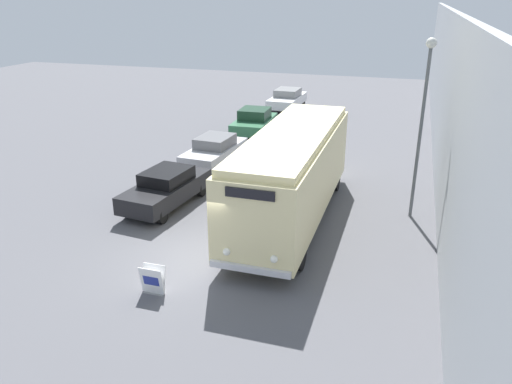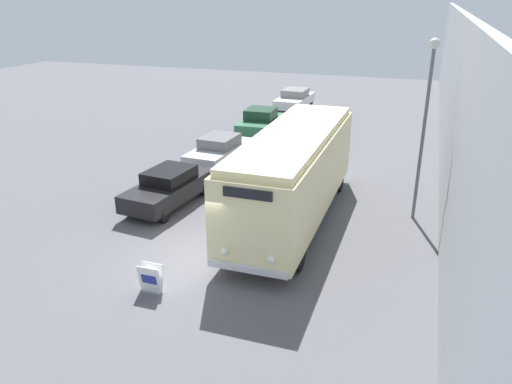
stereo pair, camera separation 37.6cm
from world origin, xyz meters
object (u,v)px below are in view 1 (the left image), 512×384
at_px(parked_car_mid, 215,150).
at_px(parked_car_far, 254,121).
at_px(vintage_bus, 292,171).
at_px(sign_board, 153,280).
at_px(parked_car_distant, 287,99).
at_px(streetlamp, 424,106).
at_px(parked_car_near, 166,188).

bearing_deg(parked_car_mid, parked_car_far, 93.15).
relative_size(vintage_bus, sign_board, 11.58).
height_order(sign_board, parked_car_distant, parked_car_distant).
bearing_deg(sign_board, parked_car_mid, 103.22).
xyz_separation_m(vintage_bus, parked_car_distant, (-4.90, 18.84, -1.16)).
relative_size(vintage_bus, streetlamp, 1.52).
xyz_separation_m(parked_car_near, parked_car_distant, (0.12, 19.05, -0.02)).
height_order(streetlamp, parked_car_near, streetlamp).
distance_m(streetlamp, parked_car_near, 10.08).
bearing_deg(sign_board, parked_car_near, 113.36).
bearing_deg(streetlamp, vintage_bus, -158.77).
height_order(vintage_bus, parked_car_distant, vintage_bus).
relative_size(parked_car_near, parked_car_distant, 0.99).
height_order(sign_board, streetlamp, streetlamp).
xyz_separation_m(streetlamp, parked_car_distant, (-9.17, 17.18, -3.48)).
relative_size(parked_car_mid, parked_car_far, 1.07).
relative_size(parked_car_near, parked_car_mid, 1.02).
height_order(parked_car_near, parked_car_mid, parked_car_near).
relative_size(sign_board, parked_car_distant, 0.19).
bearing_deg(parked_car_mid, sign_board, -72.91).
bearing_deg(parked_car_near, vintage_bus, 8.38).
relative_size(parked_car_mid, parked_car_distant, 0.97).
distance_m(parked_car_near, parked_car_mid, 5.40).
height_order(parked_car_far, parked_car_distant, parked_car_far).
bearing_deg(parked_car_near, streetlamp, 17.37).
bearing_deg(parked_car_distant, streetlamp, -60.52).
height_order(vintage_bus, streetlamp, streetlamp).
bearing_deg(streetlamp, parked_car_far, 133.80).
xyz_separation_m(streetlamp, parked_car_far, (-9.33, 9.73, -3.47)).
bearing_deg(parked_car_far, streetlamp, -48.30).
xyz_separation_m(parked_car_mid, parked_car_distant, (0.24, 13.66, 0.01)).
relative_size(sign_board, parked_car_far, 0.21).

